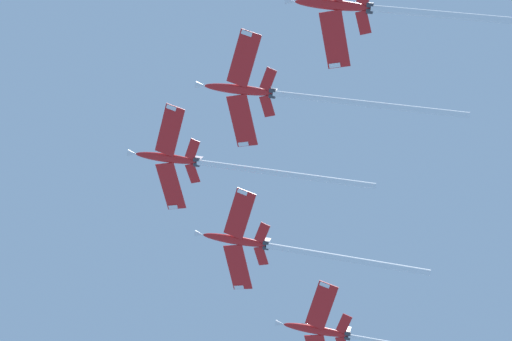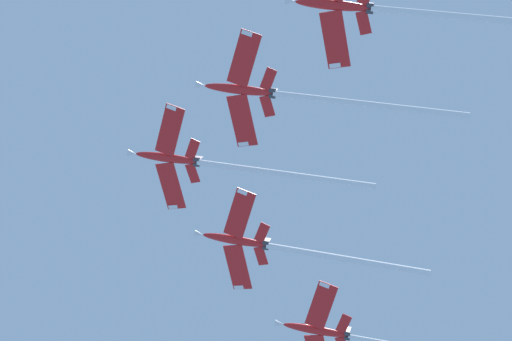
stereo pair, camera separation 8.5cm
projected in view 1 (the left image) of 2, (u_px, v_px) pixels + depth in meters
name	position (u px, v px, depth m)	size (l,w,h in m)	color
jet_lead	(214.00, 164.00, 134.53)	(20.18, 43.18, 14.67)	red
jet_left_wing	(289.00, 95.00, 124.78)	(20.18, 43.00, 13.98)	red
jet_right_wing	(280.00, 248.00, 134.99)	(20.18, 40.50, 13.07)	red
jet_left_outer	(379.00, 9.00, 116.78)	(20.17, 37.79, 12.48)	red
jet_right_outer	(340.00, 334.00, 137.83)	(20.18, 39.27, 12.34)	red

